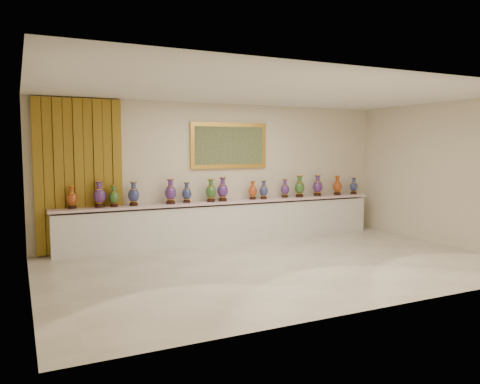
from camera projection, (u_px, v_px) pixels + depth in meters
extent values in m
plane|color=beige|center=(280.00, 264.00, 8.20)|extent=(8.00, 8.00, 0.00)
plane|color=beige|center=(223.00, 172.00, 10.30)|extent=(8.00, 0.00, 8.00)
plane|color=beige|center=(26.00, 188.00, 6.34)|extent=(0.00, 5.00, 5.00)
plane|color=beige|center=(446.00, 174.00, 9.78)|extent=(0.00, 5.00, 5.00)
plane|color=white|center=(281.00, 91.00, 7.92)|extent=(8.00, 8.00, 0.00)
cube|color=#9E6E22|center=(79.00, 176.00, 8.95)|extent=(1.64, 0.14, 2.95)
cube|color=gold|center=(229.00, 146.00, 10.27)|extent=(1.80, 0.06, 1.00)
cube|color=#21361B|center=(230.00, 146.00, 10.24)|extent=(1.62, 0.02, 0.82)
cube|color=white|center=(227.00, 223.00, 10.20)|extent=(7.20, 0.42, 0.81)
cube|color=beige|center=(228.00, 202.00, 10.14)|extent=(7.28, 0.48, 0.05)
cylinder|color=black|center=(72.00, 208.00, 8.79)|extent=(0.15, 0.15, 0.04)
cone|color=gold|center=(72.00, 205.00, 8.78)|extent=(0.13, 0.13, 0.03)
ellipsoid|color=maroon|center=(72.00, 199.00, 8.77)|extent=(0.23, 0.23, 0.25)
cylinder|color=gold|center=(72.00, 193.00, 8.76)|extent=(0.14, 0.14, 0.01)
cylinder|color=maroon|center=(72.00, 190.00, 8.76)|extent=(0.08, 0.08, 0.09)
cone|color=maroon|center=(72.00, 187.00, 8.75)|extent=(0.14, 0.14, 0.03)
cylinder|color=gold|center=(71.00, 186.00, 8.75)|extent=(0.14, 0.14, 0.01)
cylinder|color=black|center=(100.00, 206.00, 8.98)|extent=(0.18, 0.18, 0.05)
cone|color=gold|center=(100.00, 203.00, 8.97)|extent=(0.16, 0.16, 0.03)
ellipsoid|color=#290D52|center=(99.00, 196.00, 8.96)|extent=(0.27, 0.27, 0.30)
cylinder|color=gold|center=(99.00, 189.00, 8.95)|extent=(0.16, 0.16, 0.01)
cylinder|color=#290D52|center=(99.00, 186.00, 8.94)|extent=(0.10, 0.10, 0.11)
cone|color=#290D52|center=(99.00, 182.00, 8.94)|extent=(0.16, 0.16, 0.04)
cylinder|color=gold|center=(99.00, 181.00, 8.93)|extent=(0.17, 0.17, 0.01)
cylinder|color=black|center=(114.00, 206.00, 9.09)|extent=(0.15, 0.15, 0.04)
cone|color=gold|center=(114.00, 203.00, 9.08)|extent=(0.13, 0.13, 0.03)
ellipsoid|color=black|center=(114.00, 197.00, 9.07)|extent=(0.21, 0.21, 0.25)
cylinder|color=gold|center=(114.00, 192.00, 9.06)|extent=(0.14, 0.14, 0.01)
cylinder|color=black|center=(114.00, 189.00, 9.06)|extent=(0.08, 0.08, 0.09)
cone|color=black|center=(114.00, 186.00, 9.05)|extent=(0.14, 0.14, 0.03)
cylinder|color=gold|center=(113.00, 185.00, 9.05)|extent=(0.14, 0.14, 0.01)
cylinder|color=black|center=(134.00, 204.00, 9.26)|extent=(0.17, 0.17, 0.05)
cone|color=gold|center=(134.00, 202.00, 9.26)|extent=(0.15, 0.15, 0.03)
ellipsoid|color=#0E153F|center=(134.00, 195.00, 9.25)|extent=(0.26, 0.26, 0.28)
cylinder|color=gold|center=(134.00, 189.00, 9.23)|extent=(0.15, 0.15, 0.01)
cylinder|color=#0E153F|center=(133.00, 186.00, 9.23)|extent=(0.09, 0.09, 0.10)
cone|color=#0E153F|center=(133.00, 183.00, 9.22)|extent=(0.15, 0.15, 0.04)
cylinder|color=gold|center=(133.00, 182.00, 9.22)|extent=(0.16, 0.16, 0.01)
cylinder|color=black|center=(171.00, 203.00, 9.56)|extent=(0.18, 0.18, 0.05)
cone|color=gold|center=(171.00, 200.00, 9.55)|extent=(0.16, 0.16, 0.03)
ellipsoid|color=#290D52|center=(171.00, 193.00, 9.54)|extent=(0.25, 0.25, 0.30)
cylinder|color=gold|center=(170.00, 187.00, 9.53)|extent=(0.16, 0.16, 0.01)
cylinder|color=#290D52|center=(170.00, 184.00, 9.52)|extent=(0.10, 0.10, 0.11)
cone|color=#290D52|center=(170.00, 180.00, 9.52)|extent=(0.16, 0.16, 0.04)
cylinder|color=gold|center=(170.00, 179.00, 9.51)|extent=(0.17, 0.17, 0.01)
cylinder|color=black|center=(187.00, 202.00, 9.77)|extent=(0.15, 0.15, 0.04)
cone|color=gold|center=(187.00, 199.00, 9.76)|extent=(0.13, 0.13, 0.03)
ellipsoid|color=#0E153F|center=(187.00, 194.00, 9.75)|extent=(0.25, 0.25, 0.25)
cylinder|color=gold|center=(187.00, 189.00, 9.74)|extent=(0.14, 0.14, 0.01)
cylinder|color=#0E153F|center=(187.00, 186.00, 9.74)|extent=(0.08, 0.08, 0.09)
cone|color=#0E153F|center=(187.00, 183.00, 9.73)|extent=(0.14, 0.14, 0.03)
cylinder|color=gold|center=(187.00, 182.00, 9.73)|extent=(0.14, 0.14, 0.01)
cylinder|color=black|center=(211.00, 201.00, 9.93)|extent=(0.17, 0.17, 0.05)
cone|color=gold|center=(211.00, 198.00, 9.93)|extent=(0.15, 0.15, 0.03)
ellipsoid|color=black|center=(211.00, 192.00, 9.91)|extent=(0.28, 0.28, 0.28)
cylinder|color=gold|center=(211.00, 186.00, 9.90)|extent=(0.15, 0.15, 0.01)
cylinder|color=black|center=(211.00, 183.00, 9.90)|extent=(0.09, 0.09, 0.10)
cone|color=black|center=(211.00, 180.00, 9.89)|extent=(0.15, 0.15, 0.04)
cylinder|color=gold|center=(211.00, 179.00, 9.89)|extent=(0.16, 0.16, 0.01)
cylinder|color=black|center=(223.00, 200.00, 10.06)|extent=(0.18, 0.18, 0.05)
cone|color=gold|center=(223.00, 197.00, 10.05)|extent=(0.16, 0.16, 0.03)
ellipsoid|color=#290D52|center=(223.00, 191.00, 10.04)|extent=(0.26, 0.26, 0.30)
cylinder|color=gold|center=(223.00, 185.00, 10.03)|extent=(0.16, 0.16, 0.01)
cylinder|color=#290D52|center=(223.00, 182.00, 10.02)|extent=(0.10, 0.10, 0.11)
cone|color=#290D52|center=(223.00, 178.00, 10.02)|extent=(0.16, 0.16, 0.04)
cylinder|color=gold|center=(223.00, 177.00, 10.01)|extent=(0.17, 0.17, 0.01)
cylinder|color=black|center=(253.00, 198.00, 10.40)|extent=(0.15, 0.15, 0.04)
cone|color=gold|center=(253.00, 196.00, 10.40)|extent=(0.13, 0.13, 0.03)
ellipsoid|color=maroon|center=(253.00, 191.00, 10.39)|extent=(0.21, 0.21, 0.24)
cylinder|color=gold|center=(253.00, 187.00, 10.38)|extent=(0.13, 0.13, 0.01)
cylinder|color=maroon|center=(253.00, 184.00, 10.37)|extent=(0.08, 0.08, 0.09)
cone|color=maroon|center=(253.00, 182.00, 10.37)|extent=(0.13, 0.13, 0.03)
cylinder|color=gold|center=(253.00, 181.00, 10.37)|extent=(0.13, 0.13, 0.01)
cylinder|color=black|center=(264.00, 198.00, 10.49)|extent=(0.15, 0.15, 0.04)
cone|color=gold|center=(264.00, 196.00, 10.48)|extent=(0.13, 0.13, 0.03)
ellipsoid|color=#0E153F|center=(264.00, 191.00, 10.47)|extent=(0.25, 0.25, 0.24)
cylinder|color=gold|center=(264.00, 186.00, 10.46)|extent=(0.13, 0.13, 0.01)
cylinder|color=#0E153F|center=(264.00, 184.00, 10.46)|extent=(0.08, 0.08, 0.09)
cone|color=#0E153F|center=(264.00, 181.00, 10.45)|extent=(0.13, 0.13, 0.03)
cylinder|color=gold|center=(264.00, 181.00, 10.45)|extent=(0.14, 0.14, 0.01)
cylinder|color=black|center=(285.00, 197.00, 10.79)|extent=(0.15, 0.15, 0.04)
cone|color=gold|center=(285.00, 195.00, 10.79)|extent=(0.13, 0.13, 0.03)
ellipsoid|color=#290D52|center=(285.00, 189.00, 10.78)|extent=(0.25, 0.25, 0.25)
cylinder|color=gold|center=(285.00, 185.00, 10.77)|extent=(0.14, 0.14, 0.01)
cylinder|color=#290D52|center=(285.00, 183.00, 10.76)|extent=(0.08, 0.08, 0.09)
cone|color=#290D52|center=(285.00, 180.00, 10.76)|extent=(0.14, 0.14, 0.03)
cylinder|color=gold|center=(285.00, 179.00, 10.76)|extent=(0.14, 0.14, 0.01)
cylinder|color=black|center=(299.00, 196.00, 10.90)|extent=(0.18, 0.18, 0.05)
cone|color=gold|center=(299.00, 194.00, 10.89)|extent=(0.16, 0.16, 0.03)
ellipsoid|color=black|center=(300.00, 188.00, 10.88)|extent=(0.31, 0.31, 0.29)
cylinder|color=gold|center=(300.00, 182.00, 10.87)|extent=(0.16, 0.16, 0.01)
cylinder|color=black|center=(300.00, 180.00, 10.86)|extent=(0.09, 0.09, 0.11)
cone|color=black|center=(300.00, 176.00, 10.86)|extent=(0.16, 0.16, 0.04)
cylinder|color=gold|center=(300.00, 176.00, 10.86)|extent=(0.16, 0.16, 0.01)
cylinder|color=black|center=(317.00, 195.00, 11.18)|extent=(0.18, 0.18, 0.05)
cone|color=gold|center=(317.00, 192.00, 11.18)|extent=(0.15, 0.15, 0.03)
ellipsoid|color=#290D52|center=(318.00, 187.00, 11.16)|extent=(0.26, 0.26, 0.29)
cylinder|color=gold|center=(318.00, 182.00, 11.15)|extent=(0.16, 0.16, 0.01)
cylinder|color=#290D52|center=(318.00, 179.00, 11.15)|extent=(0.09, 0.09, 0.10)
cone|color=#290D52|center=(318.00, 176.00, 11.14)|extent=(0.16, 0.16, 0.04)
cylinder|color=gold|center=(318.00, 175.00, 11.14)|extent=(0.16, 0.16, 0.01)
cylinder|color=black|center=(337.00, 194.00, 11.43)|extent=(0.16, 0.16, 0.05)
cone|color=gold|center=(337.00, 192.00, 11.43)|extent=(0.14, 0.14, 0.03)
ellipsoid|color=maroon|center=(337.00, 186.00, 11.41)|extent=(0.23, 0.23, 0.27)
cylinder|color=gold|center=(337.00, 182.00, 11.40)|extent=(0.15, 0.15, 0.01)
cylinder|color=maroon|center=(337.00, 179.00, 11.40)|extent=(0.09, 0.09, 0.10)
cone|color=maroon|center=(337.00, 177.00, 11.39)|extent=(0.15, 0.15, 0.04)
cylinder|color=gold|center=(338.00, 176.00, 11.39)|extent=(0.15, 0.15, 0.01)
cylinder|color=black|center=(354.00, 193.00, 11.64)|extent=(0.15, 0.15, 0.04)
cone|color=gold|center=(354.00, 191.00, 11.63)|extent=(0.13, 0.13, 0.03)
ellipsoid|color=#0E153F|center=(354.00, 187.00, 11.62)|extent=(0.21, 0.21, 0.24)
cylinder|color=gold|center=(354.00, 183.00, 11.61)|extent=(0.13, 0.13, 0.01)
cylinder|color=#0E153F|center=(354.00, 181.00, 11.61)|extent=(0.08, 0.08, 0.09)
cone|color=#0E153F|center=(354.00, 178.00, 11.60)|extent=(0.13, 0.13, 0.03)
cylinder|color=gold|center=(354.00, 177.00, 11.60)|extent=(0.14, 0.14, 0.01)
cube|color=white|center=(203.00, 203.00, 9.76)|extent=(0.10, 0.06, 0.00)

